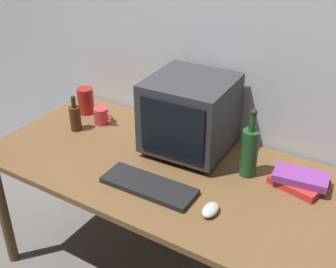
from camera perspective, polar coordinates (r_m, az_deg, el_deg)
The scene contains 10 objects.
back_wall at distance 2.16m, azimuth 6.74°, elevation 13.46°, with size 4.00×0.08×2.50m, color silver.
desk at distance 2.05m, azimuth 0.00°, elevation -6.20°, with size 1.76×0.81×0.72m.
crt_monitor at distance 2.06m, azimuth 3.02°, elevation 2.58°, with size 0.40×0.41×0.37m.
keyboard at distance 1.88m, azimuth -2.55°, elevation -6.81°, with size 0.42×0.15×0.02m, color black.
computer_mouse at distance 1.75m, azimuth 5.59°, elevation -9.88°, with size 0.06×0.10×0.04m, color beige.
bottle_tall at distance 1.94m, azimuth 10.66°, elevation -2.17°, with size 0.08×0.08×0.33m.
bottle_short at distance 2.34m, azimuth -12.09°, elevation 2.18°, with size 0.06×0.06×0.20m.
book_stack at distance 1.96m, azimuth 16.90°, elevation -5.78°, with size 0.25×0.21×0.07m.
mug at distance 2.39m, azimuth -8.71°, elevation 2.36°, with size 0.12×0.08×0.09m.
metal_canister at distance 2.51m, azimuth -10.76°, elevation 4.31°, with size 0.09×0.09×0.15m, color #A51E19.
Camera 1 is at (0.88, -1.41, 1.85)m, focal length 46.40 mm.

